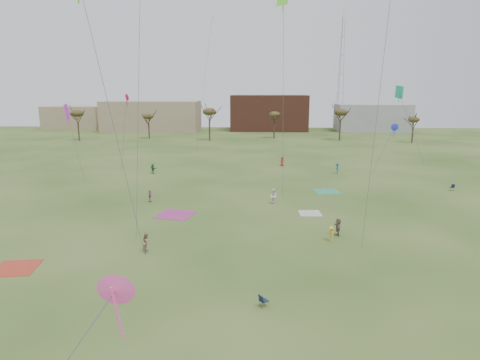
{
  "coord_description": "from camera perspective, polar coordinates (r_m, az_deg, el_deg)",
  "views": [
    {
      "loc": [
        1.78,
        -25.69,
        13.74
      ],
      "look_at": [
        0.0,
        12.0,
        5.5
      ],
      "focal_mm": 30.94,
      "sensor_mm": 36.0,
      "label": 1
    }
  ],
  "objects": [
    {
      "name": "spectator_fore_b",
      "position": [
        37.01,
        -12.74,
        -8.38
      ],
      "size": [
        0.71,
        0.88,
        1.71
      ],
      "primitive_type": "imported",
      "rotation": [
        0.0,
        0.0,
        1.65
      ],
      "color": "#987E61",
      "rests_on": "ground"
    },
    {
      "name": "spectator_fore_c",
      "position": [
        41.02,
        13.35,
        -6.33
      ],
      "size": [
        0.52,
        1.59,
        1.71
      ],
      "primitive_type": "imported",
      "rotation": [
        0.0,
        0.0,
        4.7
      ],
      "color": "brown",
      "rests_on": "ground"
    },
    {
      "name": "ground",
      "position": [
        29.19,
        -1.15,
        -15.77
      ],
      "size": [
        260.0,
        260.0,
        0.0
      ],
      "primitive_type": "plane",
      "color": "#2A4816",
      "rests_on": "ground"
    },
    {
      "name": "flyer_far_c",
      "position": [
        71.11,
        13.23,
        1.58
      ],
      "size": [
        0.71,
        1.18,
        1.8
      ],
      "primitive_type": "imported",
      "rotation": [
        0.0,
        0.0,
        4.68
      ],
      "color": "#1F588F",
      "rests_on": "ground"
    },
    {
      "name": "tree_line",
      "position": [
        105.13,
        0.18,
        8.69
      ],
      "size": [
        117.44,
        49.32,
        8.91
      ],
      "color": "#3A2B1E",
      "rests_on": "ground"
    },
    {
      "name": "building_tan",
      "position": [
        145.68,
        -12.06,
        8.61
      ],
      "size": [
        32.0,
        14.0,
        10.0
      ],
      "primitive_type": "cube",
      "color": "#937F60",
      "rests_on": "ground"
    },
    {
      "name": "blanket_red",
      "position": [
        37.67,
        -28.5,
        -10.64
      ],
      "size": [
        3.64,
        3.64,
        0.03
      ],
      "primitive_type": "cube",
      "rotation": [
        0.0,
        0.0,
        1.73
      ],
      "color": "#BA3825",
      "rests_on": "ground"
    },
    {
      "name": "kites_aloft",
      "position": [
        52.08,
        -5.2,
        19.79
      ],
      "size": [
        64.52,
        78.68,
        27.74
      ],
      "color": "red",
      "rests_on": "ground"
    },
    {
      "name": "building_tan_west",
      "position": [
        162.38,
        -21.81,
        8.01
      ],
      "size": [
        20.0,
        12.0,
        8.0
      ],
      "primitive_type": "cube",
      "color": "#937F60",
      "rests_on": "ground"
    },
    {
      "name": "radio_tower",
      "position": [
        153.41,
        13.72,
        14.02
      ],
      "size": [
        1.51,
        1.72,
        41.0
      ],
      "color": "#9EA3A8",
      "rests_on": "ground"
    },
    {
      "name": "camp_chair_center",
      "position": [
        27.91,
        3.27,
        -16.58
      ],
      "size": [
        0.74,
        0.73,
        0.87
      ],
      "rotation": [
        0.0,
        0.0,
        2.21
      ],
      "color": "#142039",
      "rests_on": "ground"
    },
    {
      "name": "flyer_far_b",
      "position": [
        76.8,
        5.83,
        2.58
      ],
      "size": [
        0.97,
        0.91,
        1.67
      ],
      "primitive_type": "imported",
      "rotation": [
        0.0,
        0.0,
        0.63
      ],
      "color": "red",
      "rests_on": "ground"
    },
    {
      "name": "flyer_far_a",
      "position": [
        70.77,
        -11.92,
        1.56
      ],
      "size": [
        1.54,
        1.38,
        1.7
      ],
      "primitive_type": "imported",
      "rotation": [
        0.0,
        0.0,
        2.46
      ],
      "color": "#2B8146",
      "rests_on": "ground"
    },
    {
      "name": "spectator_mid_d",
      "position": [
        52.9,
        -12.32,
        -2.18
      ],
      "size": [
        0.53,
        0.94,
        1.51
      ],
      "primitive_type": "imported",
      "rotation": [
        0.0,
        0.0,
        1.77
      ],
      "color": "#A0428E",
      "rests_on": "ground"
    },
    {
      "name": "spectator_mid_e",
      "position": [
        50.93,
        4.65,
        -2.28
      ],
      "size": [
        1.16,
        1.11,
        1.89
      ],
      "primitive_type": "imported",
      "rotation": [
        0.0,
        0.0,
        5.67
      ],
      "color": "white",
      "rests_on": "ground"
    },
    {
      "name": "building_grey",
      "position": [
        148.98,
        17.75,
        8.19
      ],
      "size": [
        24.0,
        12.0,
        9.0
      ],
      "primitive_type": "cube",
      "color": "gray",
      "rests_on": "ground"
    },
    {
      "name": "blanket_olive",
      "position": [
        58.35,
        11.88,
        -1.57
      ],
      "size": [
        3.82,
        3.82,
        0.03
      ],
      "primitive_type": "cube",
      "rotation": [
        0.0,
        0.0,
        0.13
      ],
      "color": "#379862",
      "rests_on": "ground"
    },
    {
      "name": "camp_chair_right",
      "position": [
        64.82,
        27.18,
        -1.07
      ],
      "size": [
        0.73,
        0.72,
        0.87
      ],
      "rotation": [
        0.0,
        0.0,
        5.29
      ],
      "color": "#141937",
      "rests_on": "ground"
    },
    {
      "name": "building_brick",
      "position": [
        145.93,
        4.02,
        9.25
      ],
      "size": [
        26.0,
        16.0,
        12.0
      ],
      "primitive_type": "cube",
      "color": "brown",
      "rests_on": "ground"
    },
    {
      "name": "flyer_mid_b",
      "position": [
        39.47,
        12.44,
        -7.25
      ],
      "size": [
        0.71,
        1.01,
        1.43
      ],
      "primitive_type": "imported",
      "rotation": [
        0.0,
        0.0,
        4.92
      ],
      "color": "gold",
      "rests_on": "ground"
    },
    {
      "name": "blanket_plum",
      "position": [
        47.23,
        -8.86,
        -4.74
      ],
      "size": [
        4.6,
        4.6,
        0.03
      ],
      "primitive_type": "cube",
      "rotation": [
        0.0,
        0.0,
        2.9
      ],
      "color": "#A8337E",
      "rests_on": "ground"
    },
    {
      "name": "blanket_cream",
      "position": [
        47.82,
        9.63,
        -4.56
      ],
      "size": [
        2.54,
        2.54,
        0.03
      ],
      "primitive_type": "cube",
      "rotation": [
        0.0,
        0.0,
        1.61
      ],
      "color": "beige",
      "rests_on": "ground"
    }
  ]
}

